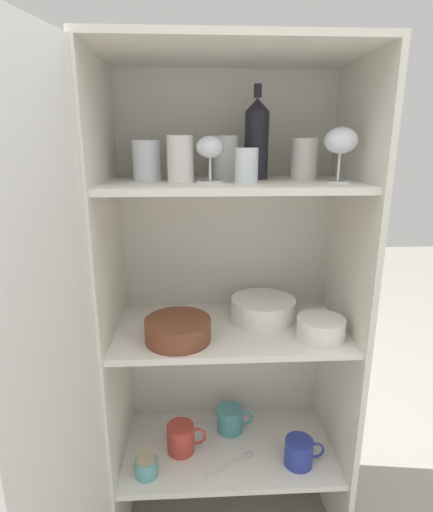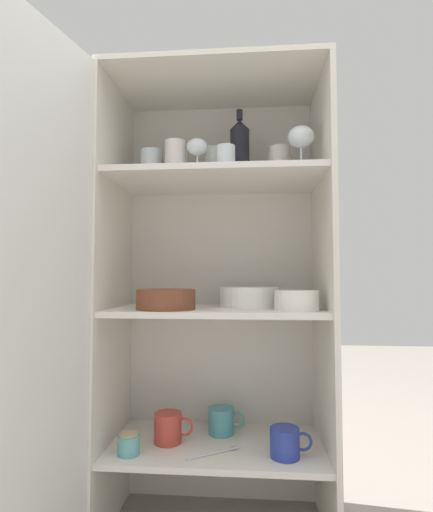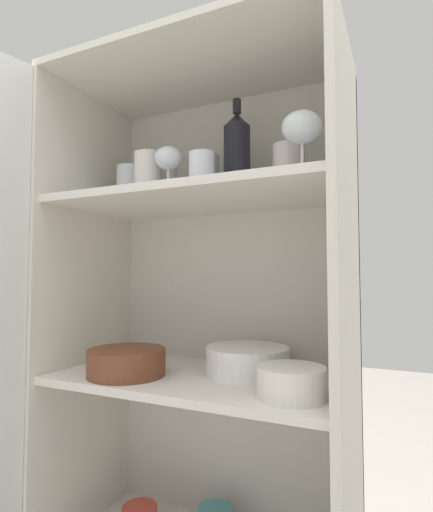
{
  "view_description": "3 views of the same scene",
  "coord_description": "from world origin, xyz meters",
  "views": [
    {
      "loc": [
        -0.1,
        -0.98,
        1.32
      ],
      "look_at": [
        -0.04,
        0.18,
        0.99
      ],
      "focal_mm": 28.0,
      "sensor_mm": 36.0,
      "label": 1
    },
    {
      "loc": [
        0.12,
        -1.21,
        0.85
      ],
      "look_at": [
        -0.0,
        0.2,
        0.93
      ],
      "focal_mm": 28.0,
      "sensor_mm": 36.0,
      "label": 2
    },
    {
      "loc": [
        0.48,
        -0.73,
        1.0
      ],
      "look_at": [
        0.05,
        0.2,
        1.05
      ],
      "focal_mm": 28.0,
      "sensor_mm": 36.0,
      "label": 3
    }
  ],
  "objects": [
    {
      "name": "plate_stack_white",
      "position": [
        0.12,
        0.25,
        0.78
      ],
      "size": [
        0.22,
        0.22,
        0.07
      ],
      "color": "white",
      "rests_on": "shelf_board_middle"
    },
    {
      "name": "cupboard_side_right",
      "position": [
        0.37,
        0.19,
        0.77
      ],
      "size": [
        0.02,
        0.42,
        1.55
      ],
      "primitive_type": "cube",
      "color": "silver",
      "rests_on": "ground_plane"
    },
    {
      "name": "tumbler_glass_0",
      "position": [
        0.04,
        0.14,
        1.26
      ],
      "size": [
        0.07,
        0.07,
        0.1
      ],
      "color": "white",
      "rests_on": "shelf_board_upper"
    },
    {
      "name": "wine_glass_1",
      "position": [
        -0.06,
        0.14,
        1.3
      ],
      "size": [
        0.07,
        0.07,
        0.13
      ],
      "color": "white",
      "rests_on": "shelf_board_upper"
    },
    {
      "name": "cupboard_door",
      "position": [
        -0.42,
        -0.2,
        0.77
      ],
      "size": [
        0.1,
        0.37,
        1.55
      ],
      "color": "silver",
      "rests_on": "ground_plane"
    },
    {
      "name": "cupboard_top_panel",
      "position": [
        0.0,
        0.19,
        1.56
      ],
      "size": [
        0.76,
        0.42,
        0.02
      ],
      "primitive_type": "cube",
      "color": "silver",
      "rests_on": "cupboard_side_left"
    },
    {
      "name": "tumbler_glass_4",
      "position": [
        -0.25,
        0.23,
        1.27
      ],
      "size": [
        0.08,
        0.08,
        0.12
      ],
      "color": "white",
      "rests_on": "shelf_board_upper"
    },
    {
      "name": "shelf_board_middle",
      "position": [
        0.0,
        0.19,
        0.74
      ],
      "size": [
        0.72,
        0.38,
        0.02
      ],
      "primitive_type": "cube",
      "color": "silver"
    },
    {
      "name": "tumbler_glass_3",
      "position": [
        -0.01,
        0.26,
        1.28
      ],
      "size": [
        0.08,
        0.08,
        0.13
      ],
      "color": "white",
      "rests_on": "shelf_board_upper"
    },
    {
      "name": "shelf_board_lower",
      "position": [
        0.0,
        0.19,
        0.28
      ],
      "size": [
        0.72,
        0.38,
        0.02
      ],
      "primitive_type": "cube",
      "color": "silver"
    },
    {
      "name": "shelf_board_upper",
      "position": [
        0.0,
        0.19,
        1.2
      ],
      "size": [
        0.72,
        0.38,
        0.02
      ],
      "primitive_type": "cube",
      "color": "silver"
    },
    {
      "name": "coffee_mug_extra_1",
      "position": [
        -0.17,
        0.18,
        0.34
      ],
      "size": [
        0.14,
        0.09,
        0.1
      ],
      "color": "#BC3D33",
      "rests_on": "shelf_board_lower"
    },
    {
      "name": "storage_jar",
      "position": [
        -0.27,
        0.08,
        0.32
      ],
      "size": [
        0.07,
        0.07,
        0.07
      ],
      "color": "#5BA3A8",
      "rests_on": "shelf_board_lower"
    },
    {
      "name": "tumbler_glass_1",
      "position": [
        -0.15,
        0.26,
        1.28
      ],
      "size": [
        0.08,
        0.08,
        0.13
      ],
      "color": "silver",
      "rests_on": "shelf_board_upper"
    },
    {
      "name": "tumbler_glass_5",
      "position": [
        -0.15,
        0.17,
        1.28
      ],
      "size": [
        0.08,
        0.08,
        0.13
      ],
      "color": "silver",
      "rests_on": "shelf_board_upper"
    },
    {
      "name": "wine_bottle",
      "position": [
        0.08,
        0.26,
        1.33
      ],
      "size": [
        0.07,
        0.07,
        0.27
      ],
      "color": "black",
      "rests_on": "shelf_board_upper"
    },
    {
      "name": "coffee_mug_primary",
      "position": [
        0.01,
        0.27,
        0.33
      ],
      "size": [
        0.13,
        0.09,
        0.09
      ],
      "color": "teal",
      "rests_on": "shelf_board_lower"
    },
    {
      "name": "cupboard_back_panel",
      "position": [
        0.0,
        0.39,
        0.77
      ],
      "size": [
        0.76,
        0.02,
        1.55
      ],
      "primitive_type": "cube",
      "color": "silver",
      "rests_on": "ground_plane"
    },
    {
      "name": "coffee_mug_extra_2",
      "position": [
        0.23,
        0.1,
        0.33
      ],
      "size": [
        0.13,
        0.09,
        0.09
      ],
      "color": "#283893",
      "rests_on": "shelf_board_lower"
    },
    {
      "name": "mixing_bowl_large",
      "position": [
        -0.16,
        0.11,
        0.78
      ],
      "size": [
        0.2,
        0.2,
        0.07
      ],
      "color": "brown",
      "rests_on": "shelf_board_middle"
    },
    {
      "name": "tumbler_glass_2",
      "position": [
        0.23,
        0.25,
        1.27
      ],
      "size": [
        0.08,
        0.08,
        0.12
      ],
      "color": "silver",
      "rests_on": "shelf_board_upper"
    },
    {
      "name": "serving_bowl_small",
      "position": [
        0.27,
        0.1,
        0.78
      ],
      "size": [
        0.14,
        0.14,
        0.07
      ],
      "color": "silver",
      "rests_on": "shelf_board_middle"
    },
    {
      "name": "serving_spoon",
      "position": [
        0.01,
        0.11,
        0.29
      ],
      "size": [
        0.17,
        0.11,
        0.01
      ],
      "color": "silver",
      "rests_on": "shelf_board_lower"
    },
    {
      "name": "wine_glass_0",
      "position": [
        0.29,
        0.12,
        1.32
      ],
      "size": [
        0.09,
        0.09,
        0.15
      ],
      "color": "white",
      "rests_on": "shelf_board_upper"
    },
    {
      "name": "cupboard_side_left",
      "position": [
        -0.37,
        0.19,
        0.77
      ],
      "size": [
        0.02,
        0.42,
        1.55
      ],
      "primitive_type": "cube",
      "color": "silver",
      "rests_on": "ground_plane"
    }
  ]
}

